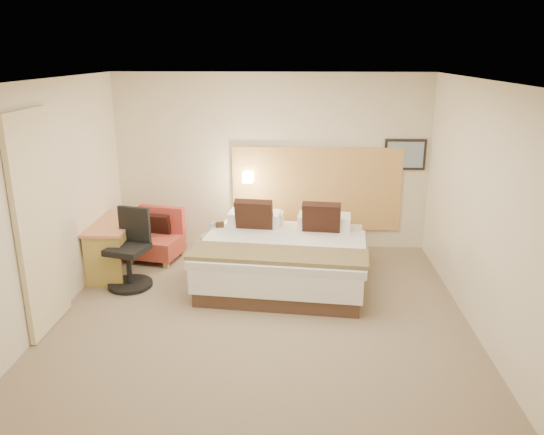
{
  "coord_description": "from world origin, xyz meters",
  "views": [
    {
      "loc": [
        0.42,
        -5.51,
        2.98
      ],
      "look_at": [
        0.11,
        0.58,
        1.07
      ],
      "focal_mm": 35.0,
      "sensor_mm": 36.0,
      "label": 1
    }
  ],
  "objects_px": {
    "side_table": "(215,250)",
    "desk_chair": "(130,255)",
    "bed": "(285,256)",
    "lounge_chair": "(157,239)",
    "desk": "(116,233)"
  },
  "relations": [
    {
      "from": "side_table",
      "to": "desk_chair",
      "type": "distance_m",
      "value": 1.22
    },
    {
      "from": "bed",
      "to": "side_table",
      "type": "height_order",
      "value": "bed"
    },
    {
      "from": "lounge_chair",
      "to": "desk",
      "type": "distance_m",
      "value": 0.72
    },
    {
      "from": "lounge_chair",
      "to": "desk_chair",
      "type": "xyz_separation_m",
      "value": [
        -0.09,
        -0.97,
        0.12
      ]
    },
    {
      "from": "lounge_chair",
      "to": "desk_chair",
      "type": "relative_size",
      "value": 0.81
    },
    {
      "from": "bed",
      "to": "desk",
      "type": "xyz_separation_m",
      "value": [
        -2.36,
        0.16,
        0.23
      ]
    },
    {
      "from": "lounge_chair",
      "to": "side_table",
      "type": "bearing_deg",
      "value": -18.65
    },
    {
      "from": "lounge_chair",
      "to": "bed",
      "type": "bearing_deg",
      "value": -19.09
    },
    {
      "from": "desk",
      "to": "desk_chair",
      "type": "bearing_deg",
      "value": -53.99
    },
    {
      "from": "bed",
      "to": "desk",
      "type": "distance_m",
      "value": 2.38
    },
    {
      "from": "side_table",
      "to": "desk",
      "type": "relative_size",
      "value": 0.46
    },
    {
      "from": "desk_chair",
      "to": "lounge_chair",
      "type": "bearing_deg",
      "value": 84.49
    },
    {
      "from": "lounge_chair",
      "to": "side_table",
      "type": "xyz_separation_m",
      "value": [
        0.93,
        -0.31,
        -0.03
      ]
    },
    {
      "from": "bed",
      "to": "desk",
      "type": "height_order",
      "value": "bed"
    },
    {
      "from": "side_table",
      "to": "desk",
      "type": "height_order",
      "value": "desk"
    }
  ]
}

